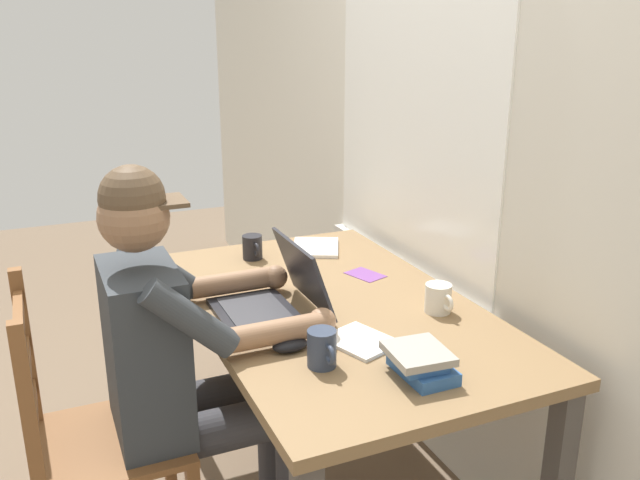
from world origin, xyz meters
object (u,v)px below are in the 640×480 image
(wooden_chair, at_px, (90,442))
(coffee_mug_dark, at_px, (253,247))
(seated_person, at_px, (183,352))
(coffee_mug_spare, at_px, (322,349))
(computer_mouse, at_px, (290,345))
(coffee_mug_white, at_px, (438,298))
(book_stack_main, at_px, (420,362))
(laptop, at_px, (276,298))
(landscape_photo_print, at_px, (365,275))
(desk, at_px, (334,330))

(wooden_chair, height_order, coffee_mug_dark, wooden_chair)
(seated_person, distance_m, coffee_mug_spare, 0.46)
(computer_mouse, distance_m, coffee_mug_white, 0.51)
(book_stack_main, bearing_deg, laptop, -157.70)
(coffee_mug_dark, bearing_deg, book_stack_main, 6.16)
(computer_mouse, distance_m, coffee_mug_dark, 0.77)
(laptop, height_order, landscape_photo_print, laptop)
(desk, height_order, wooden_chair, wooden_chair)
(landscape_photo_print, bearing_deg, book_stack_main, -34.99)
(desk, distance_m, book_stack_main, 0.51)
(desk, relative_size, coffee_mug_dark, 12.39)
(book_stack_main, bearing_deg, computer_mouse, -135.21)
(wooden_chair, bearing_deg, desk, 91.29)
(desk, xyz_separation_m, book_stack_main, (0.50, 0.01, 0.13))
(book_stack_main, height_order, landscape_photo_print, book_stack_main)
(seated_person, xyz_separation_m, coffee_mug_dark, (-0.53, 0.39, 0.11))
(landscape_photo_print, bearing_deg, coffee_mug_white, -9.77)
(landscape_photo_print, bearing_deg, computer_mouse, -64.92)
(desk, bearing_deg, computer_mouse, -44.88)
(wooden_chair, relative_size, coffee_mug_white, 7.91)
(coffee_mug_dark, height_order, book_stack_main, coffee_mug_dark)
(coffee_mug_white, bearing_deg, landscape_photo_print, -171.19)
(coffee_mug_dark, bearing_deg, landscape_photo_print, 43.81)
(book_stack_main, xyz_separation_m, landscape_photo_print, (-0.68, 0.20, -0.04))
(coffee_mug_white, distance_m, landscape_photo_print, 0.38)
(seated_person, relative_size, landscape_photo_print, 9.56)
(coffee_mug_white, bearing_deg, computer_mouse, -83.51)
(book_stack_main, bearing_deg, wooden_chair, -121.68)
(coffee_mug_spare, bearing_deg, desk, 150.97)
(wooden_chair, height_order, book_stack_main, wooden_chair)
(coffee_mug_spare, relative_size, landscape_photo_print, 0.88)
(seated_person, distance_m, laptop, 0.31)
(wooden_chair, relative_size, coffee_mug_dark, 8.35)
(coffee_mug_dark, xyz_separation_m, book_stack_main, (1.01, 0.11, -0.01))
(laptop, relative_size, coffee_mug_spare, 2.90)
(book_stack_main, bearing_deg, landscape_photo_print, 163.59)
(wooden_chair, bearing_deg, landscape_photo_print, 101.82)
(wooden_chair, distance_m, landscape_photo_print, 1.04)
(wooden_chair, distance_m, coffee_mug_spare, 0.74)
(laptop, height_order, computer_mouse, laptop)
(computer_mouse, distance_m, landscape_photo_print, 0.62)
(coffee_mug_spare, bearing_deg, landscape_photo_print, 143.20)
(seated_person, distance_m, coffee_mug_dark, 0.66)
(computer_mouse, bearing_deg, wooden_chair, -113.32)
(seated_person, bearing_deg, laptop, 93.15)
(wooden_chair, bearing_deg, computer_mouse, 66.68)
(computer_mouse, bearing_deg, desk, 135.12)
(seated_person, distance_m, computer_mouse, 0.34)
(wooden_chair, distance_m, book_stack_main, 0.97)
(seated_person, xyz_separation_m, wooden_chair, (-0.00, -0.28, -0.22))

